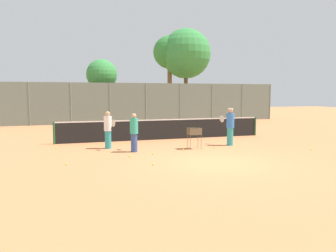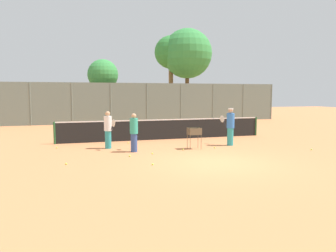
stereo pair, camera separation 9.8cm
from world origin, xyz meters
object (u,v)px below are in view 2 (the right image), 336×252
object	(u,v)px
player_white_outfit	(230,126)
player_red_cap	(134,132)
player_yellow_shirt	(108,129)
ball_cart	(194,133)
tennis_net	(165,129)

from	to	relation	value
player_white_outfit	player_red_cap	xyz separation A→B (m)	(-4.63, -0.34, -0.07)
player_yellow_shirt	ball_cart	size ratio (longest dim) A/B	1.77
player_white_outfit	player_yellow_shirt	size ratio (longest dim) A/B	1.06
player_white_outfit	ball_cart	bearing A→B (deg)	81.69
ball_cart	tennis_net	bearing A→B (deg)	96.74
player_white_outfit	player_red_cap	distance (m)	4.64
ball_cart	player_red_cap	bearing A→B (deg)	179.03
player_white_outfit	player_yellow_shirt	world-z (taller)	player_white_outfit
player_red_cap	ball_cart	bearing A→B (deg)	-78.67
player_white_outfit	ball_cart	size ratio (longest dim) A/B	1.87
player_white_outfit	player_yellow_shirt	bearing A→B (deg)	62.16
ball_cart	player_white_outfit	bearing A→B (deg)	11.15
player_white_outfit	ball_cart	world-z (taller)	player_white_outfit
tennis_net	player_white_outfit	bearing A→B (deg)	-50.32
player_white_outfit	player_yellow_shirt	distance (m)	5.61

